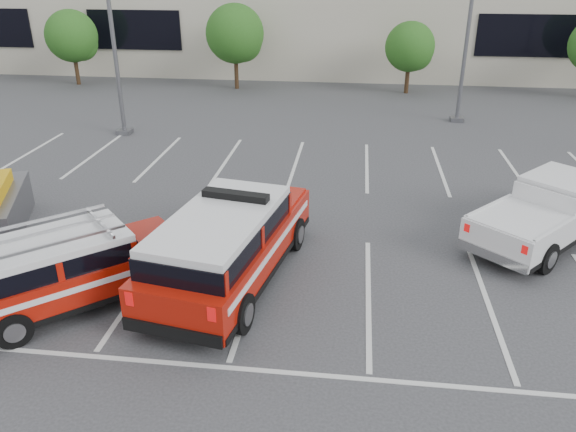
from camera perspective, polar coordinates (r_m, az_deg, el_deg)
name	(u,v)px	position (r m, az deg, el deg)	size (l,w,h in m)	color
ground	(254,289)	(13.45, -3.50, -7.38)	(120.00, 120.00, 0.00)	#353538
stall_markings	(280,211)	(17.37, -0.86, 0.49)	(23.00, 15.00, 0.01)	silver
tree_left	(74,38)	(37.63, -20.95, 16.55)	(3.07, 3.07, 4.42)	#3F2B19
tree_mid_left	(237,36)	(34.22, -5.24, 17.78)	(3.37, 3.37, 4.85)	#3F2B19
tree_mid_right	(411,48)	(33.67, 12.42, 16.29)	(2.77, 2.77, 3.99)	#3F2B19
light_pole_left	(110,11)	(25.40, -17.67, 19.26)	(0.90, 0.60, 10.24)	#59595E
light_pole_mid	(471,6)	(27.67, 18.10, 19.57)	(0.90, 0.60, 10.24)	#59595E
fire_chief_suv	(229,249)	(13.40, -5.98, -3.33)	(3.24, 6.33, 2.12)	#A31307
white_pickup	(550,216)	(17.05, 25.04, 0.04)	(5.22, 5.46, 1.73)	silver
ladder_suv	(71,273)	(13.44, -21.19, -5.42)	(4.88, 4.70, 1.92)	#A31307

